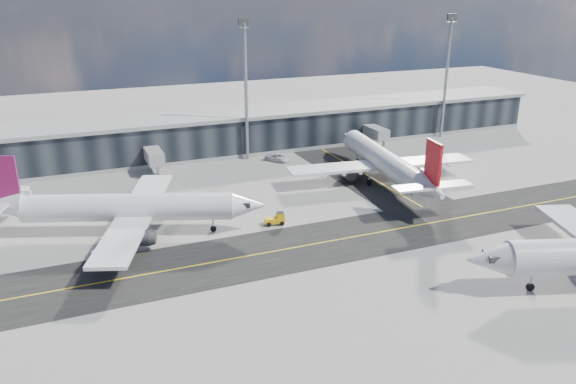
% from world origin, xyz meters
% --- Properties ---
extents(ground, '(300.00, 300.00, 0.00)m').
position_xyz_m(ground, '(0.00, 0.00, 0.00)').
color(ground, gray).
rests_on(ground, ground).
extents(taxiway_lanes, '(180.00, 63.00, 0.03)m').
position_xyz_m(taxiway_lanes, '(3.91, 10.74, 0.01)').
color(taxiway_lanes, black).
rests_on(taxiway_lanes, ground).
extents(terminal_concourse, '(152.00, 19.80, 8.80)m').
position_xyz_m(terminal_concourse, '(0.04, 54.93, 4.09)').
color(terminal_concourse, black).
rests_on(terminal_concourse, ground).
extents(floodlight_masts, '(102.50, 0.70, 28.90)m').
position_xyz_m(floodlight_masts, '(0.00, 48.00, 15.61)').
color(floodlight_masts, gray).
rests_on(floodlight_masts, ground).
extents(airliner_af, '(39.80, 34.39, 12.17)m').
position_xyz_m(airliner_af, '(-28.99, 18.25, 4.02)').
color(airliner_af, white).
rests_on(airliner_af, ground).
extents(airliner_redtail, '(36.14, 42.25, 12.51)m').
position_xyz_m(airliner_redtail, '(18.48, 23.09, 4.13)').
color(airliner_redtail, white).
rests_on(airliner_redtail, ground).
extents(baggage_tug, '(3.27, 2.05, 1.92)m').
position_xyz_m(baggage_tug, '(-7.17, 12.70, 0.96)').
color(baggage_tug, '#F1B30C').
rests_on(baggage_tug, ground).
extents(service_van, '(5.20, 5.86, 1.51)m').
position_xyz_m(service_van, '(5.34, 44.00, 0.75)').
color(service_van, white).
rests_on(service_van, ground).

